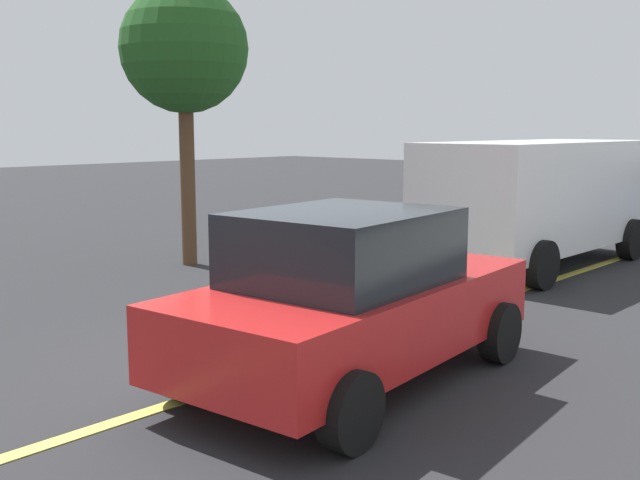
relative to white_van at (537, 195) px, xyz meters
The scene contains 5 objects.
ground_plane 7.44m from the white_van, behind, with size 80.00×80.00×0.00m, color #262628.
lane_marking_centre 4.54m from the white_van, 168.82° to the right, with size 28.00×0.16×0.01m, color #E0D14C.
white_van is the anchor object (origin of this frame).
car_red_mid_road 7.04m from the white_van, 166.82° to the right, with size 4.19×2.36×1.68m.
tree_left_verge 6.65m from the white_van, 132.13° to the left, with size 2.22×2.22×4.90m.
Camera 1 is at (-4.82, -5.28, 2.45)m, focal length 41.64 mm.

